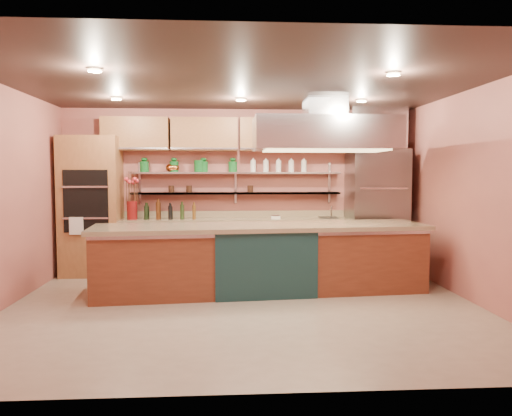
{
  "coord_description": "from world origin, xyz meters",
  "views": [
    {
      "loc": [
        -0.24,
        -6.22,
        1.7
      ],
      "look_at": [
        0.21,
        1.0,
        1.19
      ],
      "focal_mm": 35.0,
      "sensor_mm": 36.0,
      "label": 1
    }
  ],
  "objects": [
    {
      "name": "kitchen_scale",
      "position": [
        0.62,
        2.15,
        0.97
      ],
      "size": [
        0.18,
        0.16,
        0.08
      ],
      "primitive_type": "cube",
      "rotation": [
        0.0,
        0.0,
        0.36
      ],
      "color": "silver",
      "rests_on": "back_counter"
    },
    {
      "name": "wall_right",
      "position": [
        3.0,
        0.0,
        1.4
      ],
      "size": [
        0.04,
        5.0,
        2.8
      ],
      "primitive_type": "cube",
      "color": "#A75A4F",
      "rests_on": "floor"
    },
    {
      "name": "ceiling",
      "position": [
        0.0,
        0.0,
        2.8
      ],
      "size": [
        6.0,
        5.0,
        0.02
      ],
      "primitive_type": "cube",
      "color": "black",
      "rests_on": "wall_back"
    },
    {
      "name": "floor",
      "position": [
        0.0,
        0.0,
        -0.01
      ],
      "size": [
        6.0,
        5.0,
        0.02
      ],
      "primitive_type": "cube",
      "color": "gray",
      "rests_on": "ground"
    },
    {
      "name": "flower_vase",
      "position": [
        -1.78,
        2.15,
        1.08
      ],
      "size": [
        0.21,
        0.21,
        0.3
      ],
      "primitive_type": "cylinder",
      "rotation": [
        0.0,
        0.0,
        -0.28
      ],
      "color": "#610E0E",
      "rests_on": "back_counter"
    },
    {
      "name": "oil_bottle_cluster",
      "position": [
        -1.15,
        2.15,
        1.08
      ],
      "size": [
        0.91,
        0.27,
        0.29
      ],
      "primitive_type": "cube",
      "rotation": [
        0.0,
        0.0,
        -0.01
      ],
      "color": "black",
      "rests_on": "back_counter"
    },
    {
      "name": "green_canister",
      "position": [
        -0.68,
        2.37,
        1.82
      ],
      "size": [
        0.21,
        0.21,
        0.2
      ],
      "primitive_type": "cylinder",
      "rotation": [
        0.0,
        0.0,
        -0.33
      ],
      "color": "#114F1C",
      "rests_on": "wall_shelf_upper"
    },
    {
      "name": "range_hood",
      "position": [
        1.17,
        0.82,
        2.25
      ],
      "size": [
        2.0,
        1.0,
        0.45
      ],
      "primitive_type": "cube",
      "color": "#B1B4B9",
      "rests_on": "ceiling"
    },
    {
      "name": "wall_shelf_lower",
      "position": [
        -0.05,
        2.37,
        1.35
      ],
      "size": [
        3.6,
        0.26,
        0.03
      ],
      "primitive_type": "cube",
      "color": "#B1B4B9",
      "rests_on": "wall_back"
    },
    {
      "name": "wall_front",
      "position": [
        0.0,
        -2.5,
        1.4
      ],
      "size": [
        6.0,
        0.04,
        2.8
      ],
      "primitive_type": "cube",
      "color": "#A75A4F",
      "rests_on": "floor"
    },
    {
      "name": "bar_faucet",
      "position": [
        1.59,
        2.25,
        1.03
      ],
      "size": [
        0.03,
        0.03,
        0.19
      ],
      "primitive_type": "cylinder",
      "rotation": [
        0.0,
        0.0,
        -0.15
      ],
      "color": "silver",
      "rests_on": "back_counter"
    },
    {
      "name": "ceiling_downlights",
      "position": [
        0.0,
        0.2,
        2.77
      ],
      "size": [
        4.0,
        2.8,
        0.02
      ],
      "primitive_type": "cube",
      "color": "#FFE5A5",
      "rests_on": "ceiling"
    },
    {
      "name": "wall_back",
      "position": [
        0.0,
        2.5,
        1.4
      ],
      "size": [
        6.0,
        0.04,
        2.8
      ],
      "primitive_type": "cube",
      "color": "#A75A4F",
      "rests_on": "floor"
    },
    {
      "name": "upper_cabinets",
      "position": [
        0.0,
        2.32,
        2.35
      ],
      "size": [
        4.6,
        0.36,
        0.55
      ],
      "primitive_type": "cube",
      "color": "#915B34",
      "rests_on": "wall_back"
    },
    {
      "name": "back_counter",
      "position": [
        -0.05,
        2.2,
        0.47
      ],
      "size": [
        3.84,
        0.64,
        0.93
      ],
      "primitive_type": "cube",
      "color": "#A47E62",
      "rests_on": "floor"
    },
    {
      "name": "refrigerator",
      "position": [
        2.35,
        2.14,
        1.05
      ],
      "size": [
        0.95,
        0.72,
        2.1
      ],
      "primitive_type": "cube",
      "color": "slate",
      "rests_on": "floor"
    },
    {
      "name": "oven_stack",
      "position": [
        -2.45,
        2.18,
        1.15
      ],
      "size": [
        0.95,
        0.64,
        2.3
      ],
      "primitive_type": "cube",
      "color": "#915B34",
      "rests_on": "floor"
    },
    {
      "name": "island",
      "position": [
        0.27,
        0.82,
        0.48
      ],
      "size": [
        4.69,
        1.41,
        0.96
      ],
      "primitive_type": "cube",
      "rotation": [
        0.0,
        0.0,
        0.09
      ],
      "color": "brown",
      "rests_on": "floor"
    },
    {
      "name": "copper_kettle",
      "position": [
        -1.15,
        2.37,
        1.79
      ],
      "size": [
        0.23,
        0.23,
        0.14
      ],
      "primitive_type": "ellipsoid",
      "rotation": [
        0.0,
        0.0,
        -0.31
      ],
      "color": "#B35C29",
      "rests_on": "wall_shelf_upper"
    },
    {
      "name": "wall_shelf_upper",
      "position": [
        -0.05,
        2.37,
        1.7
      ],
      "size": [
        3.6,
        0.26,
        0.03
      ],
      "primitive_type": "cube",
      "color": "#B1B4B9",
      "rests_on": "wall_back"
    }
  ]
}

